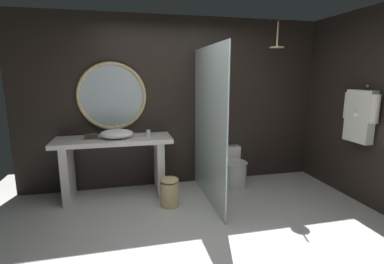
# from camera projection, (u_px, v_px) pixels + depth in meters

# --- Properties ---
(ground_plane) EXTENTS (5.76, 5.76, 0.00)m
(ground_plane) POSITION_uv_depth(u_px,v_px,m) (212.00, 247.00, 2.93)
(ground_plane) COLOR silver
(back_wall_panel) EXTENTS (4.80, 0.10, 2.60)m
(back_wall_panel) POSITION_uv_depth(u_px,v_px,m) (178.00, 103.00, 4.49)
(back_wall_panel) COLOR black
(back_wall_panel) RESTS_ON ground_plane
(side_wall_right) EXTENTS (0.10, 2.47, 2.60)m
(side_wall_right) POSITION_uv_depth(u_px,v_px,m) (360.00, 107.00, 3.93)
(side_wall_right) COLOR black
(side_wall_right) RESTS_ON ground_plane
(vanity_counter) EXTENTS (1.61, 0.60, 0.86)m
(vanity_counter) POSITION_uv_depth(u_px,v_px,m) (114.00, 157.00, 4.06)
(vanity_counter) COLOR silver
(vanity_counter) RESTS_ON ground_plane
(vessel_sink) EXTENTS (0.46, 0.38, 0.17)m
(vessel_sink) POSITION_uv_depth(u_px,v_px,m) (117.00, 134.00, 3.97)
(vessel_sink) COLOR white
(vessel_sink) RESTS_ON vanity_counter
(tumbler_cup) EXTENTS (0.06, 0.06, 0.10)m
(tumbler_cup) POSITION_uv_depth(u_px,v_px,m) (148.00, 133.00, 4.09)
(tumbler_cup) COLOR silver
(tumbler_cup) RESTS_ON vanity_counter
(tissue_box) EXTENTS (0.16, 0.12, 0.07)m
(tissue_box) POSITION_uv_depth(u_px,v_px,m) (91.00, 136.00, 3.96)
(tissue_box) COLOR #3D3323
(tissue_box) RESTS_ON vanity_counter
(round_wall_mirror) EXTENTS (0.99, 0.05, 0.99)m
(round_wall_mirror) POSITION_uv_depth(u_px,v_px,m) (112.00, 96.00, 4.16)
(round_wall_mirror) COLOR #D6B77F
(shower_glass_panel) EXTENTS (0.02, 1.47, 2.10)m
(shower_glass_panel) POSITION_uv_depth(u_px,v_px,m) (209.00, 126.00, 3.85)
(shower_glass_panel) COLOR silver
(shower_glass_panel) RESTS_ON ground_plane
(rain_shower_head) EXTENTS (0.21, 0.21, 0.38)m
(rain_shower_head) POSITION_uv_depth(u_px,v_px,m) (277.00, 45.00, 4.24)
(rain_shower_head) COLOR #D6B77F
(hanging_bathrobe) EXTENTS (0.20, 0.55, 0.76)m
(hanging_bathrobe) POSITION_uv_depth(u_px,v_px,m) (360.00, 115.00, 3.76)
(hanging_bathrobe) COLOR #D6B77F
(toilet) EXTENTS (0.41, 0.60, 0.58)m
(toilet) POSITION_uv_depth(u_px,v_px,m) (232.00, 169.00, 4.57)
(toilet) COLOR white
(toilet) RESTS_ON ground_plane
(waste_bin) EXTENTS (0.25, 0.25, 0.40)m
(waste_bin) POSITION_uv_depth(u_px,v_px,m) (169.00, 191.00, 3.82)
(waste_bin) COLOR #D6B77F
(waste_bin) RESTS_ON ground_plane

